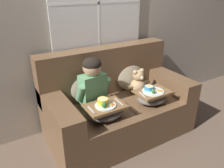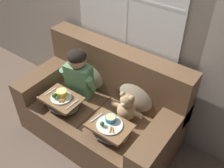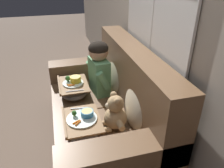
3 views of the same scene
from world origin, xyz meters
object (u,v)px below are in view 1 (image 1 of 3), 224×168
at_px(throw_pillow_behind_child, 86,84).
at_px(child_figure, 93,81).
at_px(teddy_bear, 138,83).
at_px(lap_tray_teddy, 152,97).
at_px(couch, 116,105).
at_px(throw_pillow_behind_teddy, 130,74).
at_px(lap_tray_child, 105,111).

bearing_deg(throw_pillow_behind_child, child_figure, -89.96).
relative_size(throw_pillow_behind_child, teddy_bear, 1.26).
xyz_separation_m(child_figure, lap_tray_teddy, (0.61, -0.28, -0.23)).
distance_m(couch, throw_pillow_behind_child, 0.45).
height_order(couch, throw_pillow_behind_teddy, couch).
distance_m(throw_pillow_behind_teddy, teddy_bear, 0.20).
bearing_deg(couch, teddy_bear, -2.18).
relative_size(throw_pillow_behind_teddy, teddy_bear, 1.26).
bearing_deg(throw_pillow_behind_teddy, lap_tray_teddy, -90.13).
distance_m(couch, teddy_bear, 0.38).
relative_size(throw_pillow_behind_child, lap_tray_teddy, 1.11).
xyz_separation_m(couch, throw_pillow_behind_teddy, (0.31, 0.18, 0.28)).
relative_size(couch, throw_pillow_behind_child, 3.83).
bearing_deg(couch, throw_pillow_behind_teddy, 29.68).
relative_size(teddy_bear, lap_tray_teddy, 0.88).
bearing_deg(teddy_bear, lap_tray_child, -156.06).
distance_m(throw_pillow_behind_teddy, child_figure, 0.65).
height_order(throw_pillow_behind_teddy, lap_tray_teddy, throw_pillow_behind_teddy).
bearing_deg(lap_tray_child, teddy_bear, 23.94).
height_order(child_figure, lap_tray_teddy, child_figure).
bearing_deg(teddy_bear, lap_tray_teddy, -90.26).
relative_size(throw_pillow_behind_child, throw_pillow_behind_teddy, 1.01).
height_order(throw_pillow_behind_teddy, teddy_bear, throw_pillow_behind_teddy).
bearing_deg(teddy_bear, throw_pillow_behind_child, 163.10).
bearing_deg(throw_pillow_behind_teddy, couch, -150.32).
height_order(throw_pillow_behind_child, lap_tray_teddy, throw_pillow_behind_child).
bearing_deg(teddy_bear, throw_pillow_behind_teddy, 90.05).
height_order(couch, child_figure, couch).
bearing_deg(lap_tray_child, couch, 42.76).
bearing_deg(child_figure, lap_tray_teddy, -24.26).
distance_m(child_figure, lap_tray_teddy, 0.71).
xyz_separation_m(child_figure, teddy_bear, (0.62, -0.00, -0.17)).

